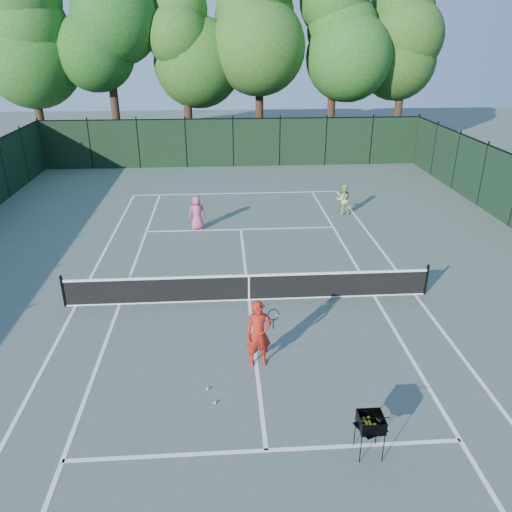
{
  "coord_description": "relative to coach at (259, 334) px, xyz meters",
  "views": [
    {
      "loc": [
        -0.74,
        -14.12,
        7.83
      ],
      "look_at": [
        0.3,
        1.0,
        1.1
      ],
      "focal_mm": 35.0,
      "sensor_mm": 36.0,
      "label": 1
    }
  ],
  "objects": [
    {
      "name": "center_service_line",
      "position": [
        -0.06,
        3.43,
        -0.91
      ],
      "size": [
        0.1,
        12.8,
        0.01
      ],
      "primitive_type": "cube",
      "color": "white",
      "rests_on": "ground"
    },
    {
      "name": "fence_far",
      "position": [
        -0.06,
        21.43,
        0.59
      ],
      "size": [
        24.0,
        0.05,
        3.0
      ],
      "primitive_type": "cube",
      "color": "black",
      "rests_on": "ground"
    },
    {
      "name": "coach",
      "position": [
        0.0,
        0.0,
        0.0
      ],
      "size": [
        0.92,
        0.7,
        1.82
      ],
      "rotation": [
        0.0,
        0.0,
        0.11
      ],
      "color": "#AA1F13",
      "rests_on": "ground"
    },
    {
      "name": "service_line_near",
      "position": [
        -0.06,
        -2.97,
        -0.91
      ],
      "size": [
        8.23,
        0.1,
        0.01
      ],
      "primitive_type": "cube",
      "color": "white",
      "rests_on": "ground"
    },
    {
      "name": "tennis_net",
      "position": [
        -0.06,
        3.43,
        -0.43
      ],
      "size": [
        11.69,
        0.09,
        1.06
      ],
      "color": "black",
      "rests_on": "ground"
    },
    {
      "name": "player_pink",
      "position": [
        -1.96,
        10.04,
        -0.16
      ],
      "size": [
        0.81,
        0.6,
        1.49
      ],
      "rotation": [
        0.0,
        0.0,
        3.33
      ],
      "color": "#C8467D",
      "rests_on": "ground"
    },
    {
      "name": "sideline_singles_right",
      "position": [
        4.05,
        3.43,
        -0.91
      ],
      "size": [
        0.1,
        23.77,
        0.01
      ],
      "primitive_type": "cube",
      "color": "white",
      "rests_on": "ground"
    },
    {
      "name": "sideline_singles_left",
      "position": [
        -4.18,
        3.43,
        -0.91
      ],
      "size": [
        0.1,
        23.77,
        0.01
      ],
      "primitive_type": "cube",
      "color": "white",
      "rests_on": "ground"
    },
    {
      "name": "tree_0",
      "position": [
        -13.06,
        24.93,
        7.25
      ],
      "size": [
        6.4,
        6.4,
        13.14
      ],
      "color": "black",
      "rests_on": "ground"
    },
    {
      "name": "loose_ball_midcourt",
      "position": [
        -1.31,
        -0.96,
        -0.88
      ],
      "size": [
        0.07,
        0.07,
        0.07
      ],
      "primitive_type": "sphere",
      "color": "#CAE02D",
      "rests_on": "ground"
    },
    {
      "name": "sideline_doubles_left",
      "position": [
        -5.55,
        3.43,
        -0.91
      ],
      "size": [
        0.1,
        23.77,
        0.01
      ],
      "primitive_type": "cube",
      "color": "white",
      "rests_on": "ground"
    },
    {
      "name": "service_line_far",
      "position": [
        -0.06,
        9.83,
        -0.91
      ],
      "size": [
        8.23,
        0.1,
        0.01
      ],
      "primitive_type": "cube",
      "color": "white",
      "rests_on": "ground"
    },
    {
      "name": "tree_3",
      "position": [
        1.94,
        25.73,
        8.09
      ],
      "size": [
        7.0,
        7.0,
        14.45
      ],
      "color": "black",
      "rests_on": "ground"
    },
    {
      "name": "loose_ball_near_cart",
      "position": [
        -1.13,
        -1.48,
        -0.88
      ],
      "size": [
        0.07,
        0.07,
        0.07
      ],
      "primitive_type": "sphere",
      "color": "#E1F632",
      "rests_on": "ground"
    },
    {
      "name": "tree_2",
      "position": [
        -3.06,
        25.23,
        6.82
      ],
      "size": [
        6.0,
        6.0,
        12.4
      ],
      "color": "black",
      "rests_on": "ground"
    },
    {
      "name": "baseline_far",
      "position": [
        -0.06,
        15.31,
        -0.91
      ],
      "size": [
        10.97,
        0.1,
        0.01
      ],
      "primitive_type": "cube",
      "color": "white",
      "rests_on": "ground"
    },
    {
      "name": "sideline_doubles_right",
      "position": [
        5.42,
        3.43,
        -0.91
      ],
      "size": [
        0.1,
        23.77,
        0.01
      ],
      "primitive_type": "cube",
      "color": "white",
      "rests_on": "ground"
    },
    {
      "name": "ball_hopper",
      "position": [
        2.0,
        -3.18,
        -0.11
      ],
      "size": [
        0.65,
        0.65,
        0.95
      ],
      "rotation": [
        0.0,
        0.0,
        0.39
      ],
      "color": "black",
      "rests_on": "ground"
    },
    {
      "name": "player_green",
      "position": [
        4.86,
        11.54,
        -0.18
      ],
      "size": [
        0.77,
        0.63,
        1.46
      ],
      "rotation": [
        0.0,
        0.0,
        3.26
      ],
      "color": "#9EC361",
      "rests_on": "ground"
    },
    {
      "name": "tree_1",
      "position": [
        -8.06,
        25.43,
        7.78
      ],
      "size": [
        6.8,
        6.8,
        13.98
      ],
      "color": "black",
      "rests_on": "ground"
    },
    {
      "name": "ground",
      "position": [
        -0.06,
        3.43,
        -0.91
      ],
      "size": [
        90.0,
        90.0,
        0.0
      ],
      "primitive_type": "plane",
      "color": "#49584E",
      "rests_on": "ground"
    },
    {
      "name": "tree_4",
      "position": [
        6.94,
        25.03,
        7.23
      ],
      "size": [
        6.2,
        6.2,
        12.97
      ],
      "color": "black",
      "rests_on": "ground"
    },
    {
      "name": "tree_5",
      "position": [
        11.94,
        25.53,
        6.8
      ],
      "size": [
        5.8,
        5.8,
        12.23
      ],
      "color": "black",
      "rests_on": "ground"
    }
  ]
}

